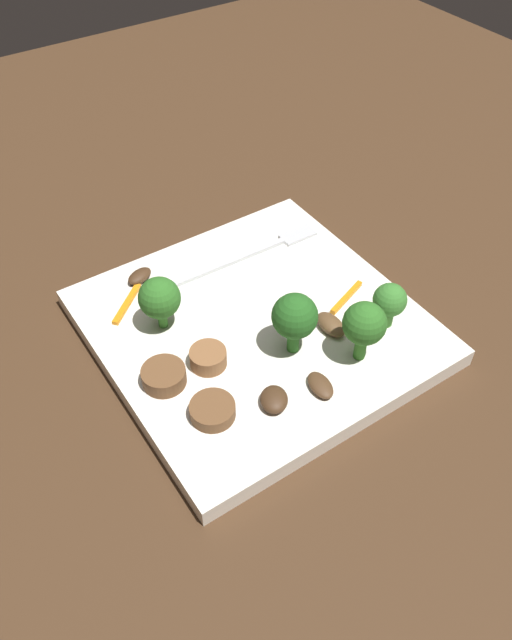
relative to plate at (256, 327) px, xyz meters
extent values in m
plane|color=#422B19|center=(0.00, 0.00, -0.01)|extent=(1.40, 1.40, 0.00)
cube|color=white|center=(0.00, 0.00, 0.00)|extent=(0.26, 0.26, 0.02)
cube|color=silver|center=(0.01, 0.08, 0.01)|extent=(0.15, 0.01, 0.00)
cube|color=silver|center=(0.10, 0.07, 0.01)|extent=(0.04, 0.02, 0.00)
cylinder|color=#347525|center=(0.05, -0.08, 0.02)|extent=(0.01, 0.01, 0.03)
sphere|color=#2D6B23|center=(0.05, -0.08, 0.05)|extent=(0.04, 0.04, 0.04)
cylinder|color=#347525|center=(-0.07, 0.04, 0.02)|extent=(0.01, 0.01, 0.02)
sphere|color=#2D6B23|center=(-0.07, 0.04, 0.04)|extent=(0.04, 0.04, 0.04)
cylinder|color=#408630|center=(0.09, -0.07, 0.02)|extent=(0.01, 0.01, 0.02)
sphere|color=#387A2D|center=(0.09, -0.07, 0.04)|extent=(0.03, 0.03, 0.03)
cylinder|color=#296420|center=(0.01, -0.04, 0.02)|extent=(0.01, 0.01, 0.03)
sphere|color=#235B1E|center=(0.01, -0.04, 0.05)|extent=(0.04, 0.04, 0.04)
cylinder|color=brown|center=(-0.08, -0.07, 0.01)|extent=(0.05, 0.05, 0.01)
cylinder|color=brown|center=(-0.10, -0.02, 0.02)|extent=(0.04, 0.04, 0.01)
cylinder|color=brown|center=(-0.06, -0.02, 0.02)|extent=(0.03, 0.03, 0.01)
ellipsoid|color=#422B19|center=(-0.04, -0.08, 0.01)|extent=(0.03, 0.03, 0.01)
ellipsoid|color=#422B19|center=(-0.06, 0.10, 0.01)|extent=(0.03, 0.02, 0.01)
ellipsoid|color=#4C331E|center=(0.00, -0.09, 0.01)|extent=(0.02, 0.03, 0.01)
ellipsoid|color=brown|center=(0.05, -0.04, 0.01)|extent=(0.02, 0.03, 0.01)
cube|color=orange|center=(0.08, -0.02, 0.01)|extent=(0.05, 0.02, 0.00)
cube|color=orange|center=(-0.09, 0.08, 0.01)|extent=(0.04, 0.04, 0.00)
camera|label=1|loc=(-0.21, -0.32, 0.40)|focal=35.54mm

